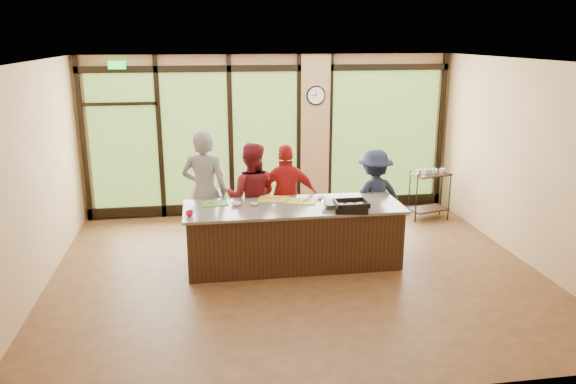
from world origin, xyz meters
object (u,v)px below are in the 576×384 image
object	(u,v)px
roasting_pan	(351,208)
island_base	(293,236)
flower_stand	(210,211)
cook_left	(205,192)
cook_right	(374,197)
bar_cart	(430,189)

from	to	relation	value
roasting_pan	island_base	bearing A→B (deg)	164.43
roasting_pan	flower_stand	xyz separation A→B (m)	(-1.96, 2.13, -0.60)
island_base	roasting_pan	xyz separation A→B (m)	(0.77, -0.39, 0.52)
cook_left	cook_right	world-z (taller)	cook_left
island_base	bar_cart	size ratio (longest dim) A/B	3.25
roasting_pan	cook_left	bearing A→B (deg)	162.15
island_base	cook_left	world-z (taller)	cook_left
cook_left	bar_cart	bearing A→B (deg)	-153.39
island_base	flower_stand	bearing A→B (deg)	124.49
cook_left	flower_stand	distance (m)	1.15
roasting_pan	flower_stand	size ratio (longest dim) A/B	0.63
cook_left	flower_stand	size ratio (longest dim) A/B	2.71
cook_left	island_base	bearing A→B (deg)	162.04
flower_stand	bar_cart	bearing A→B (deg)	8.00
cook_right	bar_cart	distance (m)	1.82
roasting_pan	bar_cart	world-z (taller)	roasting_pan
roasting_pan	bar_cart	size ratio (longest dim) A/B	0.48
cook_left	flower_stand	bearing A→B (deg)	-82.46
island_base	cook_left	distance (m)	1.58
island_base	flower_stand	world-z (taller)	island_base
cook_right	flower_stand	bearing A→B (deg)	-31.98
cook_left	cook_right	xyz separation A→B (m)	(2.72, -0.09, -0.19)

